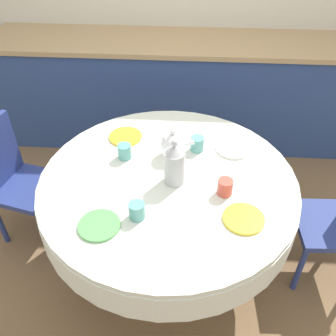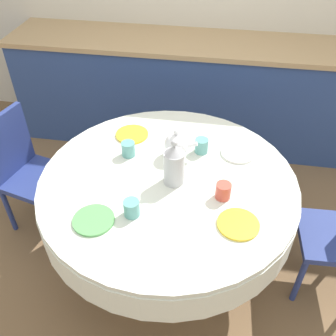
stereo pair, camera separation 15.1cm
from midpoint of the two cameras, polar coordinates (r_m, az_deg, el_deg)
ground_plane at (r=2.64m, az=1.69°, el=-14.18°), size 12.00×12.00×0.00m
kitchen_counter at (r=3.48m, az=5.46°, el=11.42°), size 3.24×0.64×0.95m
dining_table at (r=2.15m, az=2.02°, el=-4.16°), size 1.44×1.44×0.77m
chair_right at (r=2.72m, az=-19.30°, el=-0.08°), size 0.48×0.48×0.88m
plate_near_left at (r=1.87m, az=-8.99°, el=-7.92°), size 0.21×0.21×0.01m
cup_near_left at (r=1.85m, az=-3.23°, el=-6.21°), size 0.08×0.08×0.09m
plate_near_right at (r=1.87m, az=12.96°, el=-8.43°), size 0.21×0.21×0.01m
cup_near_right at (r=1.97m, az=10.61°, el=-3.53°), size 0.08×0.08×0.09m
plate_far_left at (r=2.39m, az=-3.71°, el=5.09°), size 0.21×0.21×0.01m
cup_far_left at (r=2.21m, az=-4.13°, el=2.86°), size 0.08×0.08×0.09m
plate_far_right at (r=2.29m, az=12.49°, el=2.23°), size 0.21×0.21×0.01m
cup_far_right at (r=2.25m, az=7.06°, el=3.34°), size 0.08×0.08×0.09m
coffee_carafe at (r=1.98m, az=3.11°, el=0.44°), size 0.11×0.11×0.28m
teapot at (r=2.18m, az=3.31°, el=3.51°), size 0.20×0.14×0.19m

